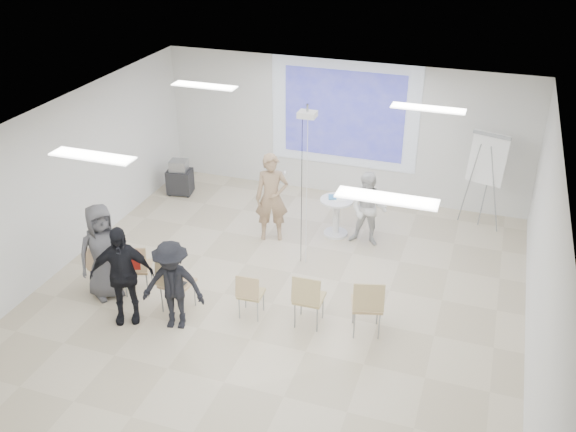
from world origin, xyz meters
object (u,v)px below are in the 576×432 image
(player_right, at_px, (369,206))
(chair_right_far, at_px, (368,303))
(laptop, at_px, (178,281))
(av_cart, at_px, (180,178))
(chair_left_inner, at_px, (174,281))
(chair_right_inner, at_px, (308,296))
(pedestal_table, at_px, (336,215))
(chair_center, at_px, (250,292))
(player_left, at_px, (272,192))
(audience_mid, at_px, (172,280))
(chair_left_mid, at_px, (136,265))
(chair_far_left, at_px, (100,266))
(flipchart_easel, at_px, (488,160))
(audience_left, at_px, (121,268))
(audience_outer, at_px, (102,246))

(player_right, relative_size, chair_right_far, 1.63)
(laptop, bearing_deg, av_cart, -56.21)
(player_right, xyz_separation_m, chair_left_inner, (-2.45, -3.18, -0.22))
(chair_right_inner, xyz_separation_m, chair_right_far, (0.92, 0.09, 0.03))
(pedestal_table, xyz_separation_m, chair_center, (-0.60, -3.07, 0.04))
(player_left, xyz_separation_m, player_right, (1.81, 0.37, -0.18))
(chair_left_inner, relative_size, audience_mid, 0.59)
(chair_left_inner, height_order, av_cart, chair_left_inner)
(player_left, xyz_separation_m, chair_left_mid, (-1.49, -2.55, -0.43))
(chair_right_inner, bearing_deg, pedestal_table, 95.05)
(chair_far_left, distance_m, chair_left_inner, 1.49)
(flipchart_easel, bearing_deg, audience_left, -117.82)
(audience_left, bearing_deg, chair_left_mid, 80.44)
(player_left, xyz_separation_m, audience_mid, (-0.47, -3.13, -0.14))
(pedestal_table, xyz_separation_m, chair_right_far, (1.26, -2.91, 0.15))
(chair_right_inner, bearing_deg, chair_left_inner, -172.84)
(audience_mid, distance_m, av_cart, 4.89)
(audience_left, xyz_separation_m, audience_mid, (0.83, 0.09, -0.10))
(laptop, xyz_separation_m, av_cart, (-2.00, 3.93, -0.17))
(chair_far_left, distance_m, audience_mid, 1.75)
(audience_left, distance_m, flipchart_easel, 7.18)
(chair_right_far, xyz_separation_m, audience_mid, (-2.89, -0.74, 0.26))
(player_left, xyz_separation_m, chair_right_inner, (1.49, -2.48, -0.43))
(chair_left_inner, height_order, chair_right_far, chair_left_inner)
(chair_left_inner, distance_m, audience_left, 0.86)
(pedestal_table, height_order, av_cart, pedestal_table)
(chair_left_mid, height_order, audience_left, audience_left)
(chair_right_far, height_order, laptop, chair_right_far)
(audience_outer, bearing_deg, laptop, -51.14)
(chair_far_left, bearing_deg, av_cart, 115.56)
(player_left, distance_m, audience_mid, 3.17)
(chair_left_mid, bearing_deg, chair_center, -18.95)
(pedestal_table, xyz_separation_m, av_cart, (-3.79, 0.71, -0.08))
(audience_outer, distance_m, av_cart, 4.04)
(player_left, distance_m, audience_outer, 3.36)
(chair_right_far, distance_m, flipchart_easel, 4.50)
(audience_mid, relative_size, audience_outer, 0.91)
(audience_outer, bearing_deg, chair_far_left, 108.24)
(chair_right_far, bearing_deg, player_left, 119.77)
(player_right, relative_size, chair_left_inner, 1.62)
(pedestal_table, relative_size, laptop, 2.18)
(player_left, height_order, chair_right_far, player_left)
(player_right, xyz_separation_m, chair_center, (-1.26, -2.93, -0.33))
(chair_left_inner, xyz_separation_m, laptop, (0.01, 0.11, -0.05))
(player_right, height_order, audience_mid, audience_mid)
(player_right, distance_m, chair_far_left, 4.98)
(player_right, height_order, laptop, player_right)
(av_cart, bearing_deg, chair_left_mid, -83.22)
(audience_outer, bearing_deg, flipchart_easel, -13.95)
(player_left, height_order, audience_outer, player_left)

